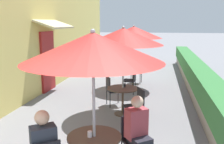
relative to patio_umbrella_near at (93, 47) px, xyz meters
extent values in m
cube|color=#E0CC6B|center=(-3.10, 5.48, 0.04)|extent=(0.24, 14.70, 4.20)
cube|color=maroon|center=(-2.94, 4.75, -1.01)|extent=(0.08, 0.96, 2.10)
cube|color=beige|center=(-2.63, 4.75, 0.29)|extent=(0.78, 1.80, 0.30)
cube|color=gray|center=(2.20, 5.38, -1.83)|extent=(0.44, 13.70, 0.45)
cube|color=#387A3D|center=(2.20, 5.38, -1.33)|extent=(0.60, 13.02, 0.56)
cylinder|color=brown|center=(0.00, 0.00, -1.35)|extent=(0.82, 0.82, 0.02)
cylinder|color=#B7B7BC|center=(0.00, 0.00, -0.95)|extent=(0.04, 0.04, 2.22)
cone|color=red|center=(0.00, 0.00, 0.00)|extent=(2.02, 2.02, 0.42)
sphere|color=#B7B7BC|center=(0.00, 0.00, 0.22)|extent=(0.07, 0.07, 0.07)
cube|color=#282D38|center=(-0.59, -0.47, -1.28)|extent=(0.40, 0.38, 0.50)
sphere|color=tan|center=(-0.60, -0.46, -0.91)|extent=(0.20, 0.20, 0.20)
cube|color=black|center=(0.60, 0.46, -1.61)|extent=(0.56, 0.56, 0.04)
cube|color=black|center=(0.49, 0.60, -1.40)|extent=(0.32, 0.25, 0.42)
cube|color=#23232D|center=(0.65, 0.38, -1.53)|extent=(0.46, 0.47, 0.12)
cube|color=#AD424C|center=(0.59, 0.47, -1.28)|extent=(0.40, 0.38, 0.50)
sphere|color=beige|center=(0.60, 0.46, -0.91)|extent=(0.20, 0.20, 0.20)
cylinder|color=white|center=(-0.06, -0.04, -1.29)|extent=(0.07, 0.07, 0.09)
cylinder|color=brown|center=(0.01, 2.87, -2.04)|extent=(0.44, 0.44, 0.02)
cylinder|color=brown|center=(0.01, 2.87, -1.70)|extent=(0.06, 0.06, 0.70)
cylinder|color=brown|center=(0.01, 2.87, -1.35)|extent=(0.82, 0.82, 0.02)
cylinder|color=#B7B7BC|center=(0.01, 2.87, -0.95)|extent=(0.04, 0.04, 2.22)
cone|color=red|center=(0.01, 2.87, 0.00)|extent=(2.02, 2.02, 0.42)
sphere|color=#B7B7BC|center=(0.01, 2.87, 0.22)|extent=(0.07, 0.07, 0.07)
cube|color=black|center=(0.36, 2.20, -1.61)|extent=(0.54, 0.54, 0.04)
cube|color=black|center=(0.53, 2.29, -1.40)|extent=(0.20, 0.35, 0.42)
cylinder|color=black|center=(0.12, 2.28, -1.83)|extent=(0.02, 0.02, 0.45)
cylinder|color=black|center=(0.29, 1.96, -1.83)|extent=(0.02, 0.02, 0.45)
cylinder|color=black|center=(0.44, 2.44, -1.83)|extent=(0.02, 0.02, 0.45)
cylinder|color=black|center=(0.60, 2.12, -1.83)|extent=(0.02, 0.02, 0.45)
cube|color=black|center=(-0.33, 3.53, -1.61)|extent=(0.54, 0.54, 0.04)
cube|color=black|center=(-0.50, 3.45, -1.40)|extent=(0.20, 0.35, 0.42)
cylinder|color=black|center=(-0.09, 3.46, -1.83)|extent=(0.02, 0.02, 0.45)
cylinder|color=black|center=(-0.26, 3.78, -1.83)|extent=(0.02, 0.02, 0.45)
cylinder|color=black|center=(-0.41, 3.29, -1.83)|extent=(0.02, 0.02, 0.45)
cylinder|color=black|center=(-0.58, 3.61, -1.83)|extent=(0.02, 0.02, 0.45)
cylinder|color=#232328|center=(0.04, 2.98, -1.29)|extent=(0.07, 0.07, 0.09)
cylinder|color=brown|center=(-0.01, 5.65, -2.04)|extent=(0.44, 0.44, 0.02)
cylinder|color=brown|center=(-0.01, 5.65, -1.70)|extent=(0.06, 0.06, 0.70)
cylinder|color=brown|center=(-0.01, 5.65, -1.35)|extent=(0.82, 0.82, 0.02)
cylinder|color=#B7B7BC|center=(-0.01, 5.65, -0.95)|extent=(0.04, 0.04, 2.22)
cone|color=red|center=(-0.01, 5.65, 0.00)|extent=(2.02, 2.02, 0.42)
sphere|color=#B7B7BC|center=(-0.01, 5.65, 0.22)|extent=(0.07, 0.07, 0.07)
cube|color=black|center=(0.05, 6.40, -1.61)|extent=(0.43, 0.43, 0.04)
cube|color=black|center=(-0.14, 6.41, -1.40)|extent=(0.06, 0.38, 0.42)
cylinder|color=black|center=(0.21, 6.20, -1.83)|extent=(0.02, 0.02, 0.45)
cylinder|color=black|center=(0.24, 6.56, -1.83)|extent=(0.02, 0.02, 0.45)
cylinder|color=black|center=(-0.14, 6.23, -1.83)|extent=(0.02, 0.02, 0.45)
cylinder|color=black|center=(-0.12, 6.59, -1.83)|extent=(0.02, 0.02, 0.45)
cube|color=black|center=(-0.06, 4.90, -1.61)|extent=(0.43, 0.43, 0.04)
cube|color=black|center=(0.12, 4.88, -1.40)|extent=(0.06, 0.38, 0.42)
cylinder|color=black|center=(-0.23, 5.09, -1.83)|extent=(0.02, 0.02, 0.45)
cylinder|color=black|center=(-0.25, 4.73, -1.83)|extent=(0.02, 0.02, 0.45)
cylinder|color=black|center=(0.13, 5.06, -1.83)|extent=(0.02, 0.02, 0.45)
cylinder|color=black|center=(0.11, 4.70, -1.83)|extent=(0.02, 0.02, 0.45)
camera|label=1|loc=(0.91, -3.38, 0.34)|focal=40.00mm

